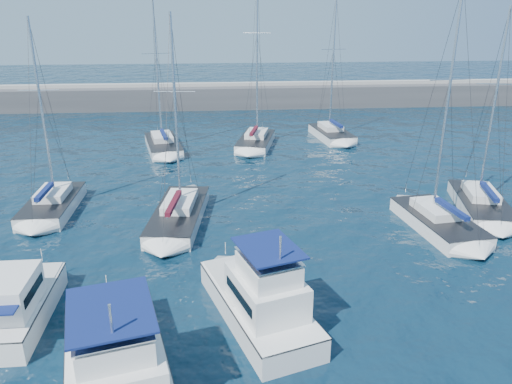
{
  "coord_description": "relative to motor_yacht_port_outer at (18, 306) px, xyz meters",
  "views": [
    {
      "loc": [
        -3.47,
        -20.67,
        13.91
      ],
      "look_at": [
        -1.08,
        8.25,
        3.0
      ],
      "focal_mm": 35.0,
      "sensor_mm": 36.0,
      "label": 1
    }
  ],
  "objects": [
    {
      "name": "sailboat_back_a",
      "position": [
        3.91,
        29.51,
        -0.42
      ],
      "size": [
        4.67,
        8.65,
        15.21
      ],
      "rotation": [
        0.0,
        0.0,
        0.21
      ],
      "color": "silver",
      "rests_on": "ground"
    },
    {
      "name": "motor_yacht_port_outer",
      "position": [
        0.0,
        0.0,
        0.0
      ],
      "size": [
        2.61,
        6.66,
        3.2
      ],
      "rotation": [
        0.0,
        0.0,
        0.01
      ],
      "color": "silver",
      "rests_on": "ground"
    },
    {
      "name": "sailboat_back_c",
      "position": [
        22.1,
        32.71,
        -0.41
      ],
      "size": [
        3.99,
        7.71,
        15.24
      ],
      "rotation": [
        0.0,
        0.0,
        0.13
      ],
      "color": "silver",
      "rests_on": "ground"
    },
    {
      "name": "sailboat_back_b",
      "position": [
        13.48,
        30.18,
        -0.37
      ],
      "size": [
        4.91,
        8.2,
        18.25
      ],
      "rotation": [
        0.0,
        0.0,
        -0.24
      ],
      "color": "silver",
      "rests_on": "ground"
    },
    {
      "name": "sailboat_mid_a",
      "position": [
        -2.5,
        13.8,
        -0.43
      ],
      "size": [
        3.07,
        7.27,
        13.61
      ],
      "rotation": [
        0.0,
        0.0,
        -0.0
      ],
      "color": "silver",
      "rests_on": "ground"
    },
    {
      "name": "motor_yacht_stbd_inner",
      "position": [
        11.16,
        -0.78,
        0.19
      ],
      "size": [
        5.5,
        8.78,
        4.69
      ],
      "rotation": [
        0.0,
        0.0,
        0.31
      ],
      "color": "silver",
      "rests_on": "ground"
    },
    {
      "name": "ground",
      "position": [
        12.79,
        0.27,
        -0.94
      ],
      "size": [
        220.0,
        220.0,
        0.0
      ],
      "primitive_type": "plane",
      "color": "black",
      "rests_on": "ground"
    },
    {
      "name": "motor_yacht_port_inner",
      "position": [
        5.34,
        -4.78,
        0.19
      ],
      "size": [
        6.06,
        10.37,
        4.69
      ],
      "rotation": [
        0.0,
        0.0,
        0.25
      ],
      "color": "silver",
      "rests_on": "ground"
    },
    {
      "name": "breakwater",
      "position": [
        12.79,
        52.27,
        0.11
      ],
      "size": [
        160.0,
        6.0,
        4.45
      ],
      "color": "#424244",
      "rests_on": "ground"
    },
    {
      "name": "sailboat_mid_b",
      "position": [
        6.64,
        11.23,
        -0.44
      ],
      "size": [
        4.09,
        9.23,
        13.9
      ],
      "rotation": [
        0.0,
        0.0,
        -0.12
      ],
      "color": "silver",
      "rests_on": "ground"
    },
    {
      "name": "sailboat_mid_d",
      "position": [
        23.75,
        8.59,
        -0.41
      ],
      "size": [
        4.1,
        7.93,
        15.48
      ],
      "rotation": [
        0.0,
        0.0,
        0.13
      ],
      "color": "silver",
      "rests_on": "ground"
    },
    {
      "name": "sailboat_mid_e",
      "position": [
        28.16,
        11.36,
        -0.42
      ],
      "size": [
        4.82,
        8.47,
        14.26
      ],
      "rotation": [
        0.0,
        0.0,
        -0.23
      ],
      "color": "silver",
      "rests_on": "ground"
    }
  ]
}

